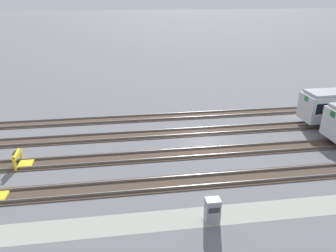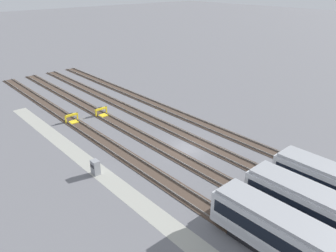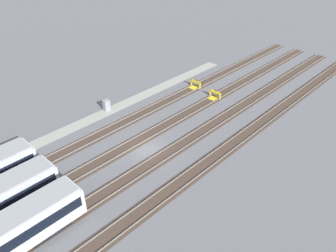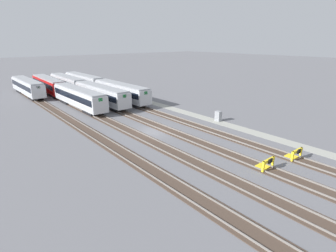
% 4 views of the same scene
% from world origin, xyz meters
% --- Properties ---
extents(ground_plane, '(400.00, 400.00, 0.00)m').
position_xyz_m(ground_plane, '(0.00, 0.00, 0.00)').
color(ground_plane, slate).
extents(service_walkway, '(54.00, 2.00, 0.01)m').
position_xyz_m(service_walkway, '(0.00, -10.77, 0.00)').
color(service_walkway, '#9E9E93').
rests_on(service_walkway, ground).
extents(rail_track_nearest, '(90.00, 2.23, 0.21)m').
position_xyz_m(rail_track_nearest, '(0.00, -6.73, 0.04)').
color(rail_track_nearest, '#47382D').
rests_on(rail_track_nearest, ground).
extents(rail_track_near_inner, '(90.00, 2.24, 0.21)m').
position_xyz_m(rail_track_near_inner, '(0.00, -2.24, 0.04)').
color(rail_track_near_inner, '#47382D').
rests_on(rail_track_near_inner, ground).
extents(rail_track_middle, '(90.00, 2.24, 0.21)m').
position_xyz_m(rail_track_middle, '(0.00, 2.24, 0.04)').
color(rail_track_middle, '#47382D').
rests_on(rail_track_middle, ground).
extents(rail_track_far_inner, '(90.00, 2.23, 0.21)m').
position_xyz_m(rail_track_far_inner, '(0.00, 6.73, 0.04)').
color(rail_track_far_inner, '#47382D').
rests_on(rail_track_far_inner, ground).
extents(bumper_stop_near_inner_track, '(1.35, 2.00, 1.22)m').
position_xyz_m(bumper_stop_near_inner_track, '(-16.01, -2.24, 0.51)').
color(bumper_stop_near_inner_track, yellow).
rests_on(bumper_stop_near_inner_track, ground).
extents(electrical_cabinet, '(0.90, 0.73, 1.60)m').
position_xyz_m(electrical_cabinet, '(-2.42, -11.23, 0.80)').
color(electrical_cabinet, gray).
rests_on(electrical_cabinet, ground).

